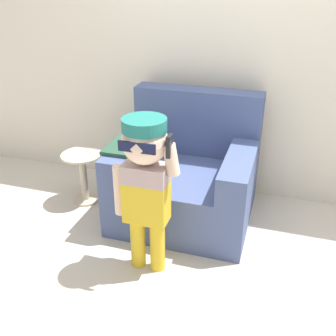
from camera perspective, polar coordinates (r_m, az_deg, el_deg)
ground_plane at (r=3.07m, az=4.37°, el=-9.61°), size 10.00×10.00×0.00m
wall_back at (r=3.31m, az=8.58°, el=17.49°), size 10.00×0.05×2.60m
armchair at (r=3.15m, az=2.74°, el=-1.17°), size 1.07×0.95×0.97m
person_child at (r=2.39m, az=-3.32°, el=-0.84°), size 0.44×0.33×1.06m
side_table at (r=3.42m, az=-12.21°, el=-0.72°), size 0.34×0.34×0.45m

